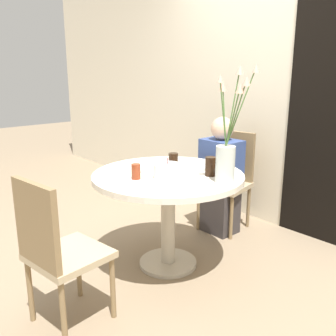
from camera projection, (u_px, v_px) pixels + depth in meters
name	position (u px, v px, depth m)	size (l,w,h in m)	color
ground_plane	(168.00, 264.00, 2.88)	(16.00, 16.00, 0.00)	#89755B
wall_back	(277.00, 87.00, 3.39)	(8.00, 0.05, 2.60)	beige
dining_table	(168.00, 190.00, 2.73)	(1.09, 1.09, 0.73)	silver
chair_near_front	(229.00, 175.00, 3.48)	(0.47, 0.47, 0.90)	tan
chair_far_back	(56.00, 247.00, 2.07)	(0.45, 0.45, 0.90)	tan
birthday_cake	(168.00, 171.00, 2.57)	(0.19, 0.19, 0.14)	white
flower_vase	(228.00, 147.00, 2.42)	(0.27, 0.26, 0.76)	silver
side_plate	(145.00, 169.00, 2.79)	(0.20, 0.20, 0.01)	silver
drink_glass_0	(173.00, 160.00, 2.89)	(0.07, 0.07, 0.10)	black
drink_glass_1	(210.00, 166.00, 2.62)	(0.08, 0.08, 0.13)	black
drink_glass_2	(136.00, 172.00, 2.54)	(0.06, 0.06, 0.10)	maroon
person_guest	(220.00, 180.00, 3.35)	(0.34, 0.24, 1.06)	#383333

